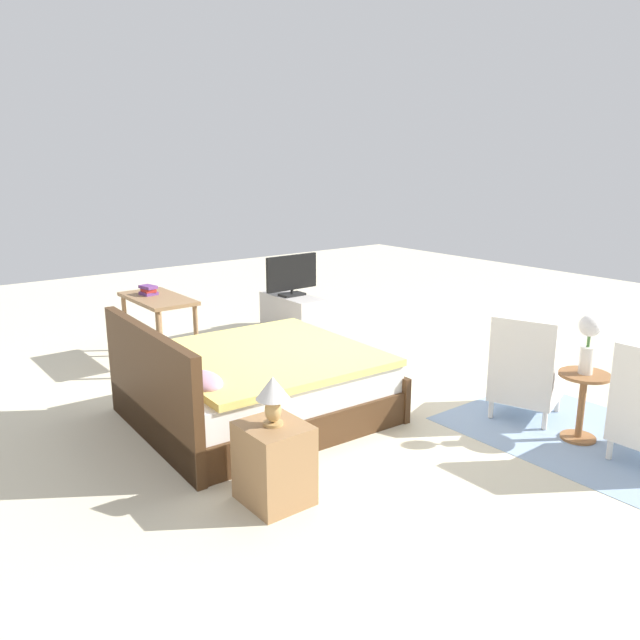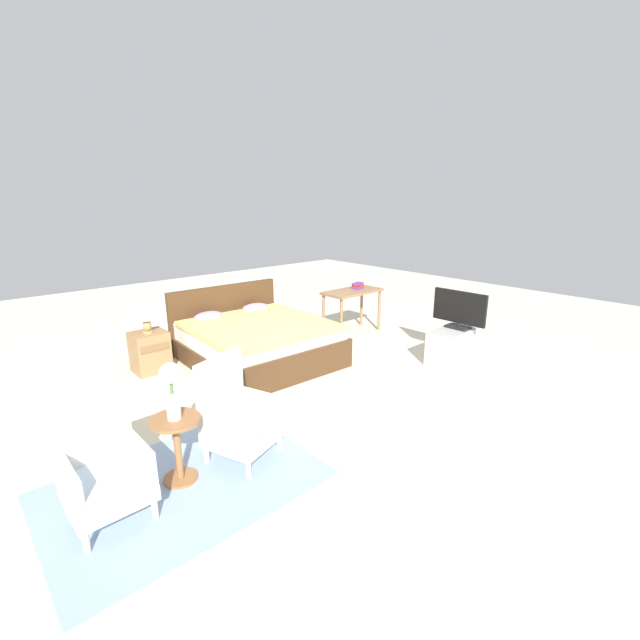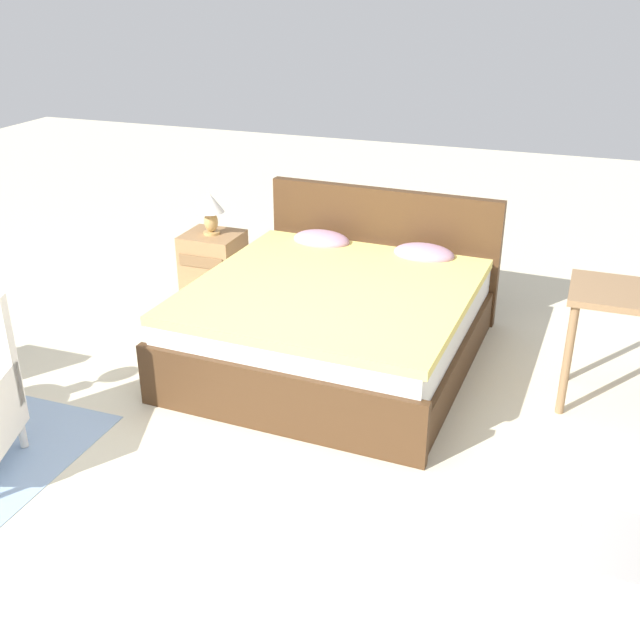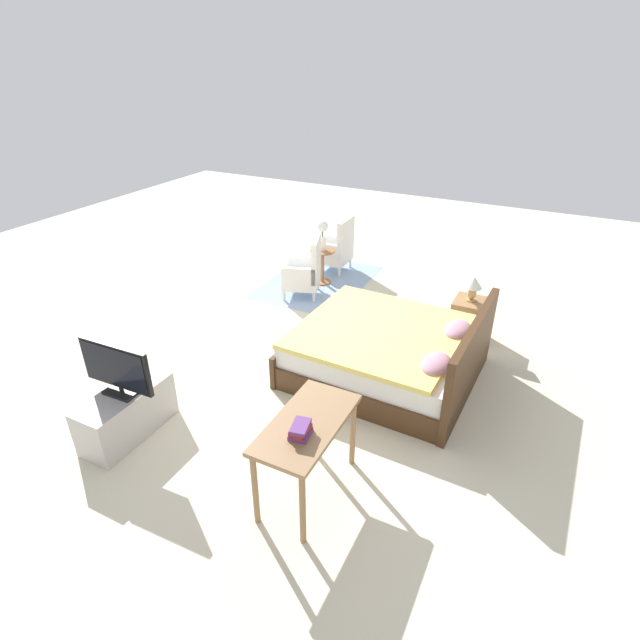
% 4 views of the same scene
% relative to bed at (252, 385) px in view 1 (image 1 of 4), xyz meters
% --- Properties ---
extents(ground_plane, '(16.00, 16.00, 0.00)m').
position_rel_bed_xyz_m(ground_plane, '(-0.04, -0.98, -0.30)').
color(ground_plane, beige).
extents(floor_rug, '(2.10, 1.50, 0.01)m').
position_rel_bed_xyz_m(floor_rug, '(-2.01, -1.93, -0.29)').
color(floor_rug, '#8EA8C6').
rests_on(floor_rug, ground_plane).
extents(bed, '(1.88, 2.07, 0.96)m').
position_rel_bed_xyz_m(bed, '(0.00, 0.00, 0.00)').
color(bed, '#472D19').
rests_on(bed, ground_plane).
extents(armchair_by_window_right, '(0.69, 0.69, 0.92)m').
position_rel_bed_xyz_m(armchair_by_window_right, '(-1.46, -1.88, 0.08)').
color(armchair_by_window_right, white).
rests_on(armchair_by_window_right, floor_rug).
extents(side_table, '(0.40, 0.40, 0.57)m').
position_rel_bed_xyz_m(side_table, '(-2.01, -1.85, 0.06)').
color(side_table, '#936038').
rests_on(side_table, ground_plane).
extents(flower_vase, '(0.17, 0.17, 0.48)m').
position_rel_bed_xyz_m(flower_vase, '(-2.01, -1.85, 0.56)').
color(flower_vase, silver).
rests_on(flower_vase, side_table).
extents(nightstand, '(0.44, 0.41, 0.55)m').
position_rel_bed_xyz_m(nightstand, '(-1.28, 0.63, -0.02)').
color(nightstand, '#997047').
rests_on(nightstand, ground_plane).
extents(table_lamp, '(0.22, 0.22, 0.33)m').
position_rel_bed_xyz_m(table_lamp, '(-1.28, 0.63, 0.46)').
color(table_lamp, tan).
rests_on(table_lamp, nightstand).
extents(tv_stand, '(0.96, 0.40, 0.49)m').
position_rel_bed_xyz_m(tv_stand, '(2.11, -1.93, -0.05)').
color(tv_stand, '#B7B2AD').
rests_on(tv_stand, ground_plane).
extents(tv_flatscreen, '(0.21, 0.78, 0.53)m').
position_rel_bed_xyz_m(tv_flatscreen, '(2.11, -1.93, 0.47)').
color(tv_flatscreen, black).
rests_on(tv_flatscreen, tv_stand).
extents(vanity_desk, '(1.04, 0.52, 0.76)m').
position_rel_bed_xyz_m(vanity_desk, '(1.96, -0.01, 0.34)').
color(vanity_desk, '#8E6B47').
rests_on(vanity_desk, ground_plane).
extents(book_stack, '(0.22, 0.17, 0.10)m').
position_rel_bed_xyz_m(book_stack, '(2.12, 0.02, 0.51)').
color(book_stack, '#66387A').
rests_on(book_stack, vanity_desk).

